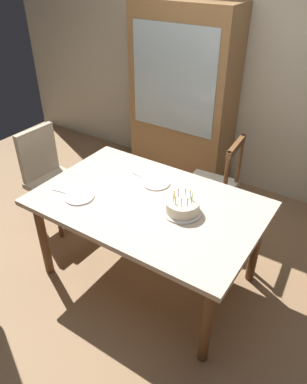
% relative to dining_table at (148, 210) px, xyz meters
% --- Properties ---
extents(ground, '(6.40, 6.40, 0.00)m').
position_rel_dining_table_xyz_m(ground, '(0.00, 0.00, -0.67)').
color(ground, '#93704C').
extents(back_wall, '(6.40, 0.10, 2.60)m').
position_rel_dining_table_xyz_m(back_wall, '(0.00, 1.85, 0.63)').
color(back_wall, beige).
rests_on(back_wall, ground).
extents(dining_table, '(1.65, 1.06, 0.75)m').
position_rel_dining_table_xyz_m(dining_table, '(0.00, 0.00, 0.00)').
color(dining_table, beige).
rests_on(dining_table, ground).
extents(birthday_cake, '(0.28, 0.28, 0.16)m').
position_rel_dining_table_xyz_m(birthday_cake, '(0.28, 0.02, 0.13)').
color(birthday_cake, silver).
rests_on(birthday_cake, dining_table).
extents(plate_near_celebrant, '(0.22, 0.22, 0.01)m').
position_rel_dining_table_xyz_m(plate_near_celebrant, '(-0.45, -0.24, 0.09)').
color(plate_near_celebrant, white).
rests_on(plate_near_celebrant, dining_table).
extents(plate_far_side, '(0.22, 0.22, 0.01)m').
position_rel_dining_table_xyz_m(plate_far_side, '(-0.08, 0.24, 0.09)').
color(plate_far_side, white).
rests_on(plate_far_side, dining_table).
extents(fork_near_celebrant, '(0.18, 0.05, 0.01)m').
position_rel_dining_table_xyz_m(fork_near_celebrant, '(-0.61, -0.26, 0.09)').
color(fork_near_celebrant, silver).
rests_on(fork_near_celebrant, dining_table).
extents(fork_far_side, '(0.18, 0.04, 0.01)m').
position_rel_dining_table_xyz_m(fork_far_side, '(-0.24, 0.26, 0.09)').
color(fork_far_side, silver).
rests_on(fork_far_side, dining_table).
extents(chair_spindle_back, '(0.47, 0.47, 0.95)m').
position_rel_dining_table_xyz_m(chair_spindle_back, '(0.14, 0.85, -0.21)').
color(chair_spindle_back, beige).
rests_on(chair_spindle_back, ground).
extents(chair_upholstered, '(0.46, 0.46, 0.95)m').
position_rel_dining_table_xyz_m(chair_upholstered, '(-1.21, 0.13, -0.14)').
color(chair_upholstered, tan).
rests_on(chair_upholstered, ground).
extents(china_cabinet, '(1.10, 0.45, 1.90)m').
position_rel_dining_table_xyz_m(china_cabinet, '(-0.60, 1.56, 0.28)').
color(china_cabinet, '#9E7042').
rests_on(china_cabinet, ground).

